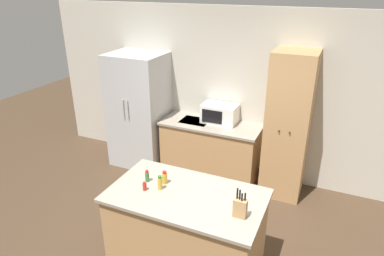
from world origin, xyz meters
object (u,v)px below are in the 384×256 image
Objects in this scene: spice_bottle_short_red at (147,176)px; spice_bottle_green_herb at (160,183)px; microwave at (220,113)px; pantry_cabinet at (288,126)px; spice_bottle_amber_oil at (145,186)px; knife_block at (240,208)px; refrigerator at (139,110)px; fire_extinguisher at (112,144)px; spice_bottle_tall_dark at (165,178)px.

spice_bottle_green_herb reaches higher than spice_bottle_short_red.
pantry_cabinet is at bearing -5.82° from microwave.
spice_bottle_short_red is at bearing 111.79° from spice_bottle_amber_oil.
knife_block is at bearing -92.34° from pantry_cabinet.
fire_extinguisher is at bearing 179.06° from refrigerator.
knife_block is at bearing -40.39° from refrigerator.
spice_bottle_short_red is at bearing 170.99° from knife_block.
refrigerator reaches higher than spice_bottle_amber_oil.
refrigerator reaches higher than spice_bottle_tall_dark.
spice_bottle_tall_dark is at bearing 166.44° from knife_block.
fire_extinguisher is at bearing 137.73° from spice_bottle_green_herb.
spice_bottle_short_red is at bearing 159.46° from spice_bottle_green_herb.
spice_bottle_green_herb is (-0.88, 0.10, -0.03)m from knife_block.
knife_block is 3.10× the size of spice_bottle_amber_oil.
refrigerator is 0.98m from fire_extinguisher.
spice_bottle_amber_oil is at bearing -68.21° from spice_bottle_short_red.
pantry_cabinet is at bearing 61.31° from spice_bottle_amber_oil.
pantry_cabinet is 2.06m from spice_bottle_tall_dark.
spice_bottle_amber_oil is at bearing 179.11° from knife_block.
pantry_cabinet reaches higher than spice_bottle_amber_oil.
spice_bottle_green_herb is at bearing -85.11° from spice_bottle_tall_dark.
spice_bottle_tall_dark is 0.12m from spice_bottle_green_herb.
microwave is at bearing 4.53° from fire_extinguisher.
spice_bottle_green_herb is at bearing -87.69° from microwave.
fire_extinguisher is (-2.06, 1.77, -0.80)m from spice_bottle_tall_dark.
spice_bottle_tall_dark reaches higher than fire_extinguisher.
pantry_cabinet is 22.50× the size of spice_bottle_amber_oil.
spice_bottle_green_herb is (0.20, -0.07, 0.01)m from spice_bottle_short_red.
knife_block is at bearing -65.72° from microwave.
spice_bottle_green_herb is at bearing -42.27° from fire_extinguisher.
pantry_cabinet is 15.86× the size of spice_bottle_short_red.
refrigerator reaches higher than microwave.
knife_block is 1.02m from spice_bottle_amber_oil.
spice_bottle_short_red is (-1.08, 0.17, -0.04)m from knife_block.
knife_block is 2.19× the size of spice_bottle_short_red.
spice_bottle_short_red is 0.21m from spice_bottle_green_herb.
refrigerator is 3.54× the size of microwave.
refrigerator reaches higher than fire_extinguisher.
spice_bottle_green_herb is at bearing 173.75° from knife_block.
microwave reaches higher than spice_bottle_short_red.
spice_bottle_amber_oil is (-1.10, -2.02, -0.08)m from pantry_cabinet.
spice_bottle_short_red reaches higher than spice_bottle_amber_oil.
spice_bottle_amber_oil is (-0.06, -2.12, -0.06)m from microwave.
refrigerator is 20.09× the size of spice_bottle_amber_oil.
spice_bottle_green_herb is (1.43, -1.87, 0.07)m from refrigerator.
refrigerator is 2.26m from spice_bottle_tall_dark.
microwave reaches higher than spice_bottle_green_herb.
pantry_cabinet is 14.66× the size of spice_bottle_tall_dark.
spice_bottle_green_herb is at bearing 30.41° from spice_bottle_amber_oil.
knife_block reaches higher than spice_bottle_amber_oil.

